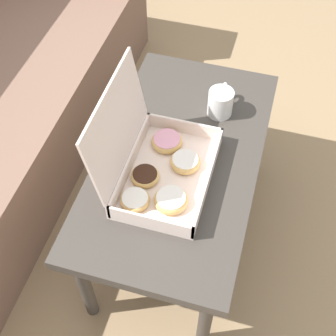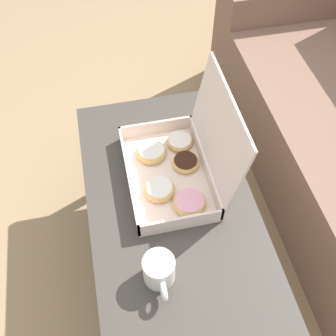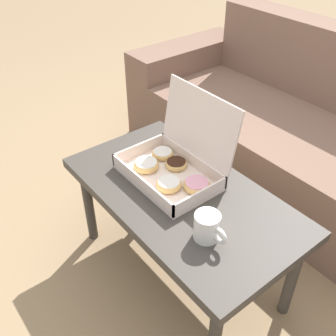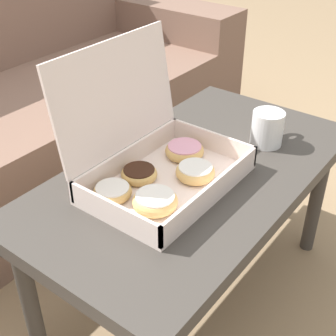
{
  "view_description": "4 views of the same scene",
  "coord_description": "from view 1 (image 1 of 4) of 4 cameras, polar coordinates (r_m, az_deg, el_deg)",
  "views": [
    {
      "loc": [
        -0.95,
        -0.37,
        1.66
      ],
      "look_at": [
        -0.1,
        -0.12,
        0.51
      ],
      "focal_mm": 50.0,
      "sensor_mm": 36.0,
      "label": 1
    },
    {
      "loc": [
        0.64,
        -0.28,
        1.53
      ],
      "look_at": [
        -0.1,
        -0.12,
        0.51
      ],
      "focal_mm": 42.0,
      "sensor_mm": 36.0,
      "label": 2
    },
    {
      "loc": [
        0.87,
        -0.89,
        1.44
      ],
      "look_at": [
        -0.1,
        -0.12,
        0.51
      ],
      "focal_mm": 42.0,
      "sensor_mm": 36.0,
      "label": 3
    },
    {
      "loc": [
        -0.85,
        -0.69,
        1.13
      ],
      "look_at": [
        -0.1,
        -0.12,
        0.51
      ],
      "focal_mm": 50.0,
      "sensor_mm": 36.0,
      "label": 4
    }
  ],
  "objects": [
    {
      "name": "ground_plane",
      "position": [
        1.95,
        -2.73,
        -6.21
      ],
      "size": [
        12.0,
        12.0,
        0.0
      ],
      "primitive_type": "plane",
      "color": "#937756"
    },
    {
      "name": "coffee_table",
      "position": [
        1.59,
        1.38,
        0.36
      ],
      "size": [
        0.96,
        0.53,
        0.46
      ],
      "color": "#3D3833",
      "rests_on": "ground_plane"
    },
    {
      "name": "pastry_box",
      "position": [
        1.45,
        -1.41,
        0.39
      ],
      "size": [
        0.4,
        0.31,
        0.33
      ],
      "color": "silver",
      "rests_on": "coffee_table"
    },
    {
      "name": "coffee_mug",
      "position": [
        1.66,
        6.44,
        8.01
      ],
      "size": [
        0.13,
        0.09,
        0.1
      ],
      "color": "white",
      "rests_on": "coffee_table"
    }
  ]
}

